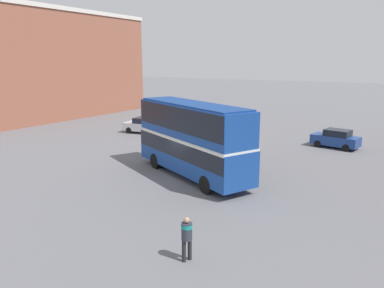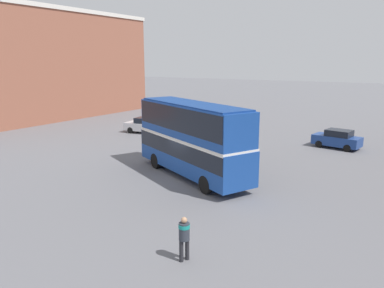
% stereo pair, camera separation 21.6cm
% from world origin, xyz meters
% --- Properties ---
extents(ground_plane, '(240.00, 240.00, 0.00)m').
position_xyz_m(ground_plane, '(0.00, 0.00, 0.00)').
color(ground_plane, slate).
extents(building_row_left, '(11.47, 29.91, 13.88)m').
position_xyz_m(building_row_left, '(-31.22, 12.48, 6.95)').
color(building_row_left, '#935642').
rests_on(building_row_left, ground_plane).
extents(double_decker_bus, '(10.17, 6.54, 4.85)m').
position_xyz_m(double_decker_bus, '(0.07, 0.67, 2.77)').
color(double_decker_bus, '#194293').
rests_on(double_decker_bus, ground_plane).
extents(pedestrian_foreground, '(0.57, 0.57, 1.77)m').
position_xyz_m(pedestrian_foreground, '(5.54, -8.51, 1.09)').
color(pedestrian_foreground, '#232328').
rests_on(pedestrian_foreground, ground_plane).
extents(parked_car_kerb_near, '(4.15, 2.35, 1.63)m').
position_xyz_m(parked_car_kerb_near, '(6.39, 14.31, 0.81)').
color(parked_car_kerb_near, navy).
rests_on(parked_car_kerb_near, ground_plane).
extents(parked_car_kerb_far, '(4.67, 2.47, 1.64)m').
position_xyz_m(parked_car_kerb_far, '(-12.07, 10.83, 0.82)').
color(parked_car_kerb_far, silver).
rests_on(parked_car_kerb_far, ground_plane).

